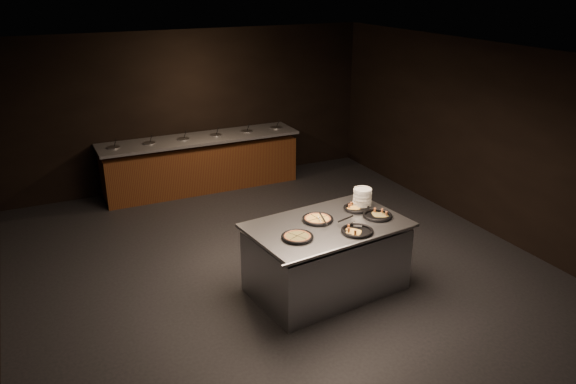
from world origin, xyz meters
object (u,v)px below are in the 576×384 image
object	(u,v)px
pan_veggie_whole	(297,237)
pan_cheese_whole	(318,219)
serving_counter	(326,259)
plate_stack	(362,197)

from	to	relation	value
pan_veggie_whole	pan_cheese_whole	xyz separation A→B (m)	(0.46, 0.34, 0.00)
serving_counter	plate_stack	bearing A→B (deg)	16.94
plate_stack	serving_counter	bearing A→B (deg)	-156.55
serving_counter	pan_cheese_whole	bearing A→B (deg)	106.20
serving_counter	pan_veggie_whole	distance (m)	0.75
plate_stack	pan_veggie_whole	distance (m)	1.32
pan_veggie_whole	pan_cheese_whole	bearing A→B (deg)	36.88
plate_stack	pan_cheese_whole	size ratio (longest dim) A/B	0.62
serving_counter	plate_stack	distance (m)	0.98
pan_cheese_whole	serving_counter	bearing A→B (deg)	-67.28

